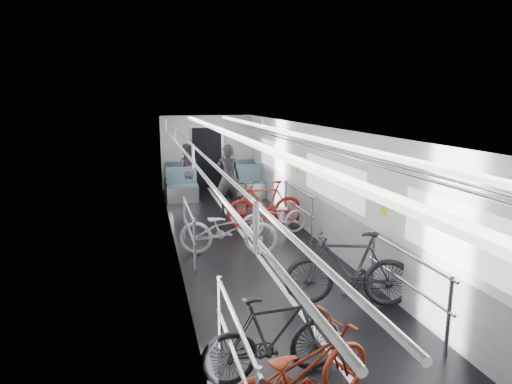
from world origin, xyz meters
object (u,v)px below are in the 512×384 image
bike_right_mid (275,217)px  bike_aisle (241,196)px  bike_left_far (228,229)px  bike_right_far (265,204)px  bike_left_near (299,371)px  bike_left_mid (274,337)px  person_standing (228,179)px  bike_right_near (349,269)px  person_seated (187,171)px

bike_right_mid → bike_aisle: (-0.30, 2.12, 0.05)m
bike_left_far → bike_right_far: bike_right_far is taller
bike_left_near → bike_aisle: (1.08, 7.74, 0.01)m
bike_left_mid → bike_right_far: (1.43, 5.68, 0.06)m
bike_left_near → bike_right_far: bike_right_far is taller
bike_right_mid → bike_aisle: 2.15m
bike_left_mid → bike_left_far: bearing=-7.4°
bike_right_far → person_standing: bearing=-159.3°
bike_right_far → bike_aisle: size_ratio=1.06×
bike_left_mid → person_standing: (0.85, 7.24, 0.42)m
bike_left_near → bike_right_far: bearing=-29.9°
bike_right_mid → bike_right_far: 0.68m
bike_left_mid → bike_aisle: bearing=-13.0°
bike_right_near → person_standing: 5.85m
bike_left_near → bike_right_mid: (1.39, 5.62, -0.04)m
bike_left_near → person_seated: 9.87m
person_standing → bike_right_near: bearing=103.5°
bike_right_mid → person_standing: 2.36m
bike_left_mid → bike_left_near: bearing=-176.5°
bike_left_mid → bike_aisle: (1.16, 7.14, -0.03)m
bike_left_far → bike_aisle: 3.24m
bike_left_mid → person_standing: size_ratio=0.89×
bike_right_near → person_seated: 7.99m
person_standing → bike_right_far: bearing=117.2°
bike_left_far → bike_right_mid: bike_left_far is taller
bike_aisle → bike_right_mid: bearing=-98.7°
bike_right_near → bike_aisle: 5.72m
bike_left_far → bike_aisle: bearing=-0.9°
bike_right_near → bike_right_far: 4.24m
bike_left_near → bike_right_mid: size_ratio=1.10×
bike_left_far → bike_right_far: size_ratio=1.04×
bike_right_mid → bike_left_near: bearing=-22.0°
bike_right_mid → bike_aisle: size_ratio=0.89×
bike_left_far → person_standing: person_standing is taller
bike_aisle → person_standing: size_ratio=0.95×
bike_right_near → bike_left_far: bearing=-135.5°
bike_right_far → person_seated: (-1.46, 3.59, 0.28)m
person_standing → person_seated: 2.21m
bike_left_mid → bike_right_near: bearing=-50.6°
bike_left_near → bike_right_far: 6.42m
bike_right_far → bike_aisle: bike_right_far is taller
bike_left_mid → bike_aisle: bike_left_mid is taller
bike_left_near → bike_left_mid: (-0.08, 0.60, 0.04)m
bike_left_near → bike_right_mid: bike_left_near is taller
bike_aisle → person_seated: (-1.19, 2.12, 0.37)m
person_seated → bike_right_near: bearing=109.8°
bike_left_mid → bike_right_far: bearing=-18.0°
bike_right_near → bike_right_far: bearing=-160.4°
person_standing → person_seated: person_standing is taller
bike_right_mid → person_seated: (-1.50, 4.25, 0.42)m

